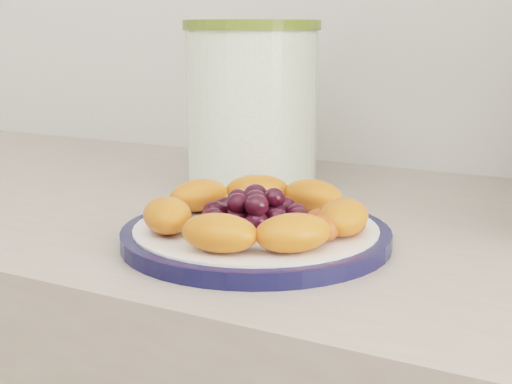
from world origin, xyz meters
The scene contains 5 objects.
plate_rim centered at (-0.11, 1.07, 0.91)m, with size 0.25×0.25×0.01m, color #0F1236.
plate_face centered at (-0.11, 1.07, 0.91)m, with size 0.23×0.23×0.02m, color white.
canister centered at (-0.24, 1.29, 1.00)m, with size 0.16×0.16×0.20m, color #357310.
canister_lid centered at (-0.24, 1.29, 1.10)m, with size 0.17×0.17×0.01m, color #5D7328.
fruit_plate centered at (-0.11, 1.07, 0.93)m, with size 0.22×0.22×0.04m.
Camera 1 is at (0.19, 0.51, 1.10)m, focal length 50.00 mm.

